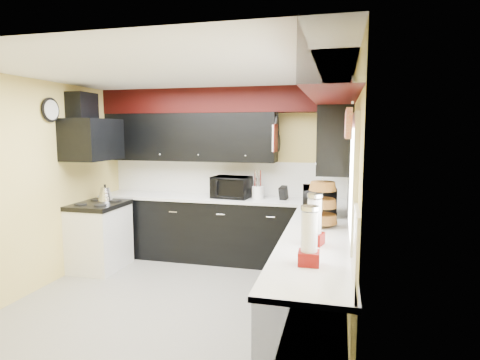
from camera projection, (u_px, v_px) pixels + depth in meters
The scene contains 35 objects.
ground at pixel (181, 301), 4.49m from camera, with size 3.60×3.60×0.00m, color gray.
wall_back at pixel (225, 174), 6.06m from camera, with size 3.60×0.06×2.50m, color #E0C666.
wall_right at pixel (351, 198), 3.90m from camera, with size 0.06×3.60×2.50m, color #E0C666.
wall_left at pixel (38, 186), 4.77m from camera, with size 0.06×3.60×2.50m, color #E0C666.
ceiling at pixel (177, 73), 4.18m from camera, with size 3.60×3.60×0.06m, color white.
cab_back at pixel (220, 230), 5.87m from camera, with size 3.60×0.60×0.90m, color black.
cab_right at pixel (316, 285), 3.78m from camera, with size 0.60×3.00×0.90m, color black.
counter_back at pixel (220, 198), 5.82m from camera, with size 3.62×0.64×0.04m, color white.
counter_right at pixel (318, 237), 3.72m from camera, with size 0.64×3.02×0.04m, color white.
splash_back at pixel (225, 178), 6.06m from camera, with size 3.60×0.02×0.50m, color white.
splash_right at pixel (350, 204), 3.91m from camera, with size 0.02×3.60×0.50m, color white.
upper_back at pixel (190, 137), 5.95m from camera, with size 2.60×0.35×0.70m, color black.
upper_right at pixel (336, 139), 4.74m from camera, with size 0.35×1.80×0.70m, color black.
soffit_back at pixel (222, 101), 5.76m from camera, with size 3.60×0.36×0.35m, color black.
soffit_right at pixel (336, 84), 3.63m from camera, with size 0.36×3.24×0.35m, color black.
stove at pixel (100, 238), 5.52m from camera, with size 0.60×0.75×0.86m, color white.
cooktop at pixel (98, 205), 5.46m from camera, with size 0.62×0.77×0.06m, color black.
hood at pixel (92, 139), 5.36m from camera, with size 0.50×0.78×0.55m, color black.
hood_duct at pixel (82, 108), 5.34m from camera, with size 0.24×0.40×0.40m, color black.
window at pixel (354, 178), 3.00m from camera, with size 0.03×0.86×0.96m, color white, non-canonical shape.
valance at pixel (348, 124), 2.96m from camera, with size 0.04×0.88×0.20m, color red.
pan_top at pixel (277, 123), 5.53m from camera, with size 0.03×0.22×0.40m, color black, non-canonical shape.
pan_mid at pixel (275, 142), 5.44m from camera, with size 0.03×0.28×0.46m, color black, non-canonical shape.
pan_low at pixel (278, 143), 5.69m from camera, with size 0.03×0.24×0.42m, color black, non-canonical shape.
cut_board at pixel (275, 138), 5.31m from camera, with size 0.03×0.26×0.35m, color white.
baskets at pixel (322, 203), 4.02m from camera, with size 0.27×0.27×0.50m, color brown, non-canonical shape.
clock at pixel (50, 110), 4.89m from camera, with size 0.03×0.30×0.30m, color black, non-canonical shape.
deco_plate at pixel (353, 90), 3.44m from camera, with size 0.03×0.24×0.24m, color white, non-canonical shape.
toaster_oven at pixel (231, 187), 5.74m from camera, with size 0.53×0.44×0.31m, color black.
microwave at pixel (319, 201), 4.65m from camera, with size 0.56×0.38×0.31m, color black.
utensil_crock at pixel (258, 193), 5.66m from camera, with size 0.17×0.17×0.18m, color white.
knife_block at pixel (283, 193), 5.56m from camera, with size 0.09×0.12×0.19m, color black.
kettle at pixel (105, 194), 5.62m from camera, with size 0.21×0.21×0.18m, color #B9B9BD, non-canonical shape.
dispenser_a at pixel (314, 220), 3.39m from camera, with size 0.15×0.15×0.42m, color #570710, non-canonical shape.
dispenser_b at pixel (309, 237), 2.87m from camera, with size 0.15×0.15×0.41m, color #66000F, non-canonical shape.
Camera 1 is at (1.68, -3.99, 1.91)m, focal length 30.00 mm.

